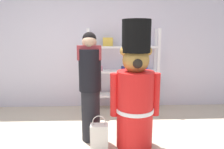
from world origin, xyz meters
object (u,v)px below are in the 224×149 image
at_px(merchandise_shelf, 122,69).
at_px(teddy_bear_guard, 135,93).
at_px(person_shopper, 90,86).
at_px(shopping_bag, 99,137).

relative_size(merchandise_shelf, teddy_bear_guard, 0.96).
height_order(person_shopper, shopping_bag, person_shopper).
relative_size(teddy_bear_guard, person_shopper, 1.10).
bearing_deg(teddy_bear_guard, shopping_bag, -169.71).
bearing_deg(shopping_bag, teddy_bear_guard, 10.29).
xyz_separation_m(merchandise_shelf, person_shopper, (-0.57, -1.32, -0.01)).
bearing_deg(shopping_bag, merchandise_shelf, 74.66).
bearing_deg(teddy_bear_guard, person_shopper, 161.48).
distance_m(merchandise_shelf, person_shopper, 1.44).
relative_size(person_shopper, shopping_bag, 3.23).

